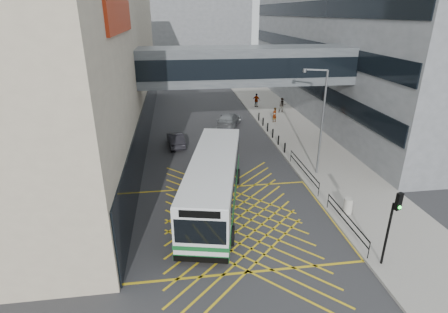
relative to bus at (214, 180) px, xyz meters
name	(u,v)px	position (x,y,z in m)	size (l,w,h in m)	color
ground	(233,221)	(0.92, -2.06, -1.81)	(120.00, 120.00, 0.00)	#333335
building_whsmith	(1,58)	(-17.07, 13.94, 6.19)	(24.17, 42.00, 16.00)	#BDAE93
building_right	(397,27)	(24.90, 21.94, 8.19)	(24.09, 44.00, 20.00)	slate
building_far	(177,26)	(-1.08, 57.94, 7.19)	(28.00, 16.00, 18.00)	slate
skybridge	(246,65)	(3.92, 9.94, 5.69)	(20.00, 4.10, 3.00)	#4F5459
pavement	(296,134)	(9.92, 12.94, -1.73)	(6.00, 54.00, 0.16)	#9B968D
box_junction	(233,221)	(0.92, -2.06, -1.80)	(12.00, 9.00, 0.01)	gold
bus	(214,180)	(0.00, 0.00, 0.00)	(5.29, 12.34, 3.37)	silver
car_white	(195,205)	(-1.31, -1.09, -1.07)	(1.90, 4.64, 1.48)	silver
car_dark	(176,139)	(-2.34, 11.38, -1.17)	(1.60, 4.09, 1.28)	black
car_silver	(229,119)	(3.50, 16.80, -1.03)	(2.12, 5.02, 1.56)	gray
traffic_light	(393,219)	(7.59, -7.10, 0.98)	(0.32, 0.48, 4.04)	black
street_lamp	(320,117)	(8.22, 3.60, 2.83)	(1.74, 0.84, 7.86)	slate
litter_bin	(348,206)	(8.07, -2.29, -1.16)	(0.57, 0.57, 0.98)	#ADA89E
kerb_railings	(320,188)	(7.07, -0.28, -0.93)	(0.05, 12.54, 1.00)	black
bollards	(270,130)	(7.17, 12.94, -1.20)	(0.14, 10.14, 0.90)	black
pedestrian_a	(274,115)	(8.76, 17.14, -0.82)	(0.66, 0.47, 1.66)	gray
pedestrian_b	(282,105)	(10.80, 20.94, -0.75)	(0.88, 0.51, 1.80)	gray
pedestrian_c	(256,100)	(8.25, 24.04, -0.76)	(1.04, 0.50, 1.76)	gray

